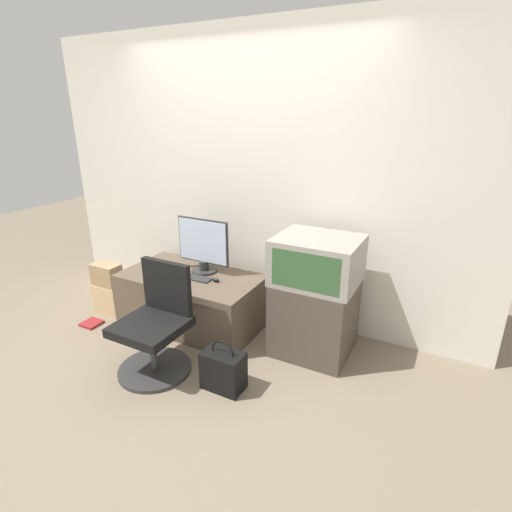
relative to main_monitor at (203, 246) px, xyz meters
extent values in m
plane|color=#7F705B|center=(0.25, -0.92, -0.74)|extent=(12.00, 12.00, 0.00)
cube|color=silver|center=(0.25, 0.40, 0.56)|extent=(4.40, 0.05, 2.60)
cube|color=brown|center=(-0.06, -0.11, -0.49)|extent=(1.27, 0.73, 0.49)
cube|color=#4C4238|center=(1.09, -0.02, -0.43)|extent=(0.61, 0.56, 0.62)
cylinder|color=#2D2D2D|center=(0.00, 0.00, -0.24)|extent=(0.23, 0.23, 0.02)
cylinder|color=#2D2D2D|center=(0.00, 0.00, -0.18)|extent=(0.09, 0.09, 0.08)
cube|color=#2D2D2D|center=(0.00, 0.00, 0.05)|extent=(0.53, 0.01, 0.41)
cube|color=silver|center=(0.00, 0.00, 0.05)|extent=(0.50, 0.02, 0.38)
cube|color=#2D2D2D|center=(-0.01, -0.17, -0.24)|extent=(0.37, 0.11, 0.01)
ellipsoid|color=black|center=(0.23, -0.15, -0.23)|extent=(0.07, 0.04, 0.03)
cube|color=gray|center=(1.09, -0.02, 0.07)|extent=(0.64, 0.53, 0.37)
cube|color=#335B33|center=(1.09, -0.29, 0.07)|extent=(0.52, 0.01, 0.29)
cylinder|color=#333333|center=(0.11, -0.87, -0.72)|extent=(0.56, 0.56, 0.03)
cylinder|color=#4C4C51|center=(0.11, -0.87, -0.54)|extent=(0.05, 0.05, 0.33)
cube|color=black|center=(0.11, -0.87, -0.35)|extent=(0.48, 0.48, 0.07)
cube|color=black|center=(0.11, -0.66, -0.11)|extent=(0.43, 0.05, 0.41)
cube|color=#D1B27F|center=(-0.91, -0.34, -0.59)|extent=(0.30, 0.17, 0.30)
cube|color=#A3845B|center=(-0.91, -0.34, -0.33)|extent=(0.28, 0.16, 0.21)
cube|color=black|center=(0.69, -0.79, -0.59)|extent=(0.30, 0.19, 0.29)
torus|color=black|center=(0.69, -0.79, -0.43)|extent=(0.18, 0.01, 0.18)
cube|color=maroon|center=(-0.89, -0.60, -0.73)|extent=(0.17, 0.16, 0.02)
camera|label=1|loc=(2.02, -2.80, 1.17)|focal=28.00mm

